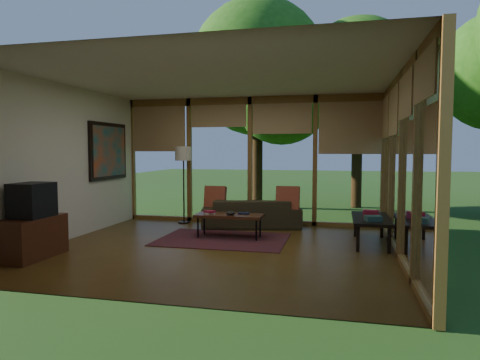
% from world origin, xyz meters
% --- Properties ---
extents(floor, '(5.50, 5.50, 0.00)m').
position_xyz_m(floor, '(0.00, 0.00, 0.00)').
color(floor, brown).
rests_on(floor, ground).
extents(ceiling, '(5.50, 5.50, 0.00)m').
position_xyz_m(ceiling, '(0.00, 0.00, 2.70)').
color(ceiling, silver).
rests_on(ceiling, ground).
extents(wall_left, '(0.04, 5.00, 2.70)m').
position_xyz_m(wall_left, '(-2.75, 0.00, 1.35)').
color(wall_left, silver).
rests_on(wall_left, ground).
extents(wall_front, '(5.50, 0.04, 2.70)m').
position_xyz_m(wall_front, '(0.00, -2.50, 1.35)').
color(wall_front, silver).
rests_on(wall_front, ground).
extents(window_wall_back, '(5.50, 0.12, 2.70)m').
position_xyz_m(window_wall_back, '(0.00, 2.50, 1.35)').
color(window_wall_back, olive).
rests_on(window_wall_back, ground).
extents(window_wall_right, '(0.12, 5.00, 2.70)m').
position_xyz_m(window_wall_right, '(2.75, 0.00, 1.35)').
color(window_wall_right, olive).
rests_on(window_wall_right, ground).
extents(tree_nw, '(3.69, 3.69, 5.67)m').
position_xyz_m(tree_nw, '(-0.34, 5.17, 3.81)').
color(tree_nw, '#322112').
rests_on(tree_nw, ground).
extents(tree_ne, '(3.23, 3.23, 5.16)m').
position_xyz_m(tree_ne, '(2.33, 5.75, 3.53)').
color(tree_ne, '#322112').
rests_on(tree_ne, ground).
extents(rug, '(2.22, 1.58, 0.01)m').
position_xyz_m(rug, '(-0.11, 0.69, 0.01)').
color(rug, maroon).
rests_on(rug, floor).
extents(sofa, '(2.12, 1.23, 0.58)m').
position_xyz_m(sofa, '(0.13, 2.00, 0.29)').
color(sofa, '#352D1A').
rests_on(sofa, floor).
extents(pillow_left, '(0.44, 0.23, 0.46)m').
position_xyz_m(pillow_left, '(-0.62, 1.95, 0.60)').
color(pillow_left, maroon).
rests_on(pillow_left, sofa).
extents(pillow_right, '(0.46, 0.25, 0.48)m').
position_xyz_m(pillow_right, '(0.88, 1.95, 0.61)').
color(pillow_right, maroon).
rests_on(pillow_right, sofa).
extents(ct_book_lower, '(0.22, 0.19, 0.03)m').
position_xyz_m(ct_book_lower, '(-0.39, 0.82, 0.44)').
color(ct_book_lower, beige).
rests_on(ct_book_lower, coffee_table).
extents(ct_book_upper, '(0.23, 0.21, 0.03)m').
position_xyz_m(ct_book_upper, '(-0.39, 0.82, 0.47)').
color(ct_book_upper, maroon).
rests_on(ct_book_upper, coffee_table).
extents(ct_book_side, '(0.20, 0.16, 0.03)m').
position_xyz_m(ct_book_side, '(0.21, 0.95, 0.44)').
color(ct_book_side, black).
rests_on(ct_book_side, coffee_table).
extents(ct_bowl, '(0.16, 0.16, 0.07)m').
position_xyz_m(ct_bowl, '(0.01, 0.77, 0.46)').
color(ct_bowl, black).
rests_on(ct_bowl, coffee_table).
extents(media_cabinet, '(0.50, 1.00, 0.60)m').
position_xyz_m(media_cabinet, '(-2.47, -1.18, 0.30)').
color(media_cabinet, '#4F2615').
rests_on(media_cabinet, floor).
extents(television, '(0.45, 0.55, 0.50)m').
position_xyz_m(television, '(-2.45, -1.18, 0.85)').
color(television, black).
rests_on(television, media_cabinet).
extents(console_book_a, '(0.28, 0.24, 0.09)m').
position_xyz_m(console_book_a, '(2.40, 0.50, 0.50)').
color(console_book_a, '#2F524B').
rests_on(console_book_a, side_console).
extents(console_book_b, '(0.27, 0.22, 0.11)m').
position_xyz_m(console_book_b, '(2.40, 0.95, 0.51)').
color(console_book_b, maroon).
rests_on(console_book_b, side_console).
extents(console_book_c, '(0.22, 0.17, 0.06)m').
position_xyz_m(console_book_c, '(2.40, 1.35, 0.49)').
color(console_book_c, beige).
rests_on(console_book_c, side_console).
extents(floor_lamp, '(0.36, 0.36, 1.65)m').
position_xyz_m(floor_lamp, '(-1.39, 2.16, 1.41)').
color(floor_lamp, black).
rests_on(floor_lamp, floor).
extents(coffee_table, '(1.20, 0.50, 0.43)m').
position_xyz_m(coffee_table, '(-0.04, 0.87, 0.39)').
color(coffee_table, '#4F2615').
rests_on(coffee_table, floor).
extents(side_console, '(0.60, 1.40, 0.46)m').
position_xyz_m(side_console, '(2.40, 0.90, 0.41)').
color(side_console, black).
rests_on(side_console, floor).
extents(wall_painting, '(0.06, 1.35, 1.15)m').
position_xyz_m(wall_painting, '(-2.71, 1.40, 1.55)').
color(wall_painting, black).
rests_on(wall_painting, wall_left).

